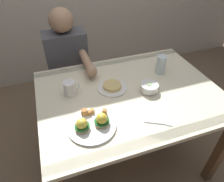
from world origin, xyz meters
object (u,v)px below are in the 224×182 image
dining_table (129,103)px  water_glass_near (161,66)px  diner_person (69,66)px  fruit_bowl (149,87)px  coffee_mug (70,88)px  side_plate (112,87)px  fork (160,123)px  eggs_benedict_plate (92,124)px

dining_table → water_glass_near: bearing=25.0°
water_glass_near → diner_person: (-0.62, 0.46, -0.15)m
dining_table → fruit_bowl: 0.19m
coffee_mug → diner_person: bearing=83.1°
coffee_mug → side_plate: (0.28, -0.04, -0.04)m
fruit_bowl → water_glass_near: size_ratio=0.88×
fruit_bowl → fork: fruit_bowl is taller
dining_table → side_plate: 0.17m
diner_person → fork: bearing=-68.2°
fruit_bowl → side_plate: fruit_bowl is taller
fork → dining_table: bearing=98.8°
dining_table → water_glass_near: water_glass_near is taller
fruit_bowl → coffee_mug: 0.52m
coffee_mug → fork: size_ratio=0.77×
water_glass_near → diner_person: size_ratio=0.12×
diner_person → side_plate: bearing=-67.7°
dining_table → water_glass_near: 0.37m
side_plate → water_glass_near: bearing=9.7°
dining_table → fruit_bowl: (0.12, -0.03, 0.14)m
fork → water_glass_near: (0.26, 0.46, 0.06)m
eggs_benedict_plate → diner_person: 0.82m
fruit_bowl → coffee_mug: size_ratio=1.08×
eggs_benedict_plate → fruit_bowl: bearing=22.2°
coffee_mug → side_plate: size_ratio=0.56×
fork → water_glass_near: water_glass_near is taller
diner_person → dining_table: bearing=-62.2°
eggs_benedict_plate → water_glass_near: 0.72m
fruit_bowl → diner_person: diner_person is taller
eggs_benedict_plate → fork: bearing=-15.8°
coffee_mug → eggs_benedict_plate: bearing=-79.4°
eggs_benedict_plate → side_plate: (0.22, 0.29, -0.01)m
side_plate → dining_table: bearing=-36.0°
fruit_bowl → coffee_mug: (-0.50, 0.14, 0.02)m
water_glass_near → fruit_bowl: bearing=-136.0°
dining_table → fruit_bowl: size_ratio=10.00×
coffee_mug → dining_table: bearing=-16.3°
dining_table → water_glass_near: size_ratio=8.76×
coffee_mug → water_glass_near: water_glass_near is taller
side_plate → diner_person: bearing=112.3°
fork → water_glass_near: 0.53m
eggs_benedict_plate → fork: 0.38m
eggs_benedict_plate → diner_person: diner_person is taller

